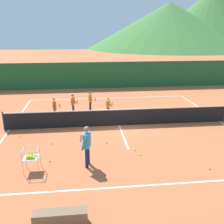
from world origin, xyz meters
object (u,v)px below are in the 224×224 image
object	(u,v)px
tennis_ball_0	(19,137)
courtside_bench	(60,218)
instructor	(87,142)
tennis_ball_2	(210,169)
tennis_net	(119,117)
student_1	(73,102)
tennis_ball_7	(50,161)
student_0	(54,106)
student_3	(108,105)
student_2	(90,99)
tennis_ball_4	(118,130)
tennis_ball_3	(107,143)
ball_cart	(31,156)
tennis_ball_1	(52,143)
tennis_ball_8	(135,150)
tennis_ball_5	(140,155)

from	to	relation	value
tennis_ball_0	courtside_bench	xyz separation A→B (m)	(2.55, -6.49, 0.20)
instructor	tennis_ball_2	world-z (taller)	instructor
instructor	tennis_net	bearing A→B (deg)	66.49
student_1	tennis_ball_7	distance (m)	6.33
student_0	tennis_ball_7	bearing A→B (deg)	-87.05
student_0	student_3	distance (m)	3.30
student_2	tennis_ball_4	xyz separation A→B (m)	(1.34, -3.57, -0.79)
student_3	tennis_ball_3	distance (m)	4.28
tennis_net	tennis_ball_4	world-z (taller)	tennis_net
ball_cart	tennis_net	bearing A→B (deg)	48.01
courtside_bench	tennis_ball_2	bearing A→B (deg)	23.48
student_2	tennis_ball_3	world-z (taller)	student_2
ball_cart	courtside_bench	distance (m)	3.42
tennis_net	tennis_ball_1	distance (m)	4.14
tennis_ball_2	tennis_ball_8	bearing A→B (deg)	142.97
tennis_net	tennis_ball_0	size ratio (longest dim) A/B	186.10
tennis_ball_2	tennis_ball_3	distance (m)	4.72
tennis_net	courtside_bench	xyz separation A→B (m)	(-2.70, -7.61, -0.27)
student_2	tennis_ball_2	xyz separation A→B (m)	(4.37, -8.04, -0.79)
tennis_ball_8	courtside_bench	xyz separation A→B (m)	(-2.98, -4.35, 0.20)
student_2	tennis_net	bearing A→B (deg)	-61.71
ball_cart	courtside_bench	size ratio (longest dim) A/B	0.60
instructor	ball_cart	xyz separation A→B (m)	(-2.15, -0.14, -0.41)
student_1	student_3	xyz separation A→B (m)	(2.20, -0.54, -0.07)
tennis_ball_1	tennis_ball_2	xyz separation A→B (m)	(6.36, -3.07, 0.00)
student_2	tennis_ball_2	world-z (taller)	student_2
tennis_ball_3	tennis_ball_5	world-z (taller)	same
tennis_net	instructor	distance (m)	4.77
tennis_ball_7	tennis_ball_8	world-z (taller)	same
student_3	tennis_ball_2	distance (m)	7.78
student_2	courtside_bench	world-z (taller)	student_2
tennis_ball_1	tennis_ball_5	world-z (taller)	same
tennis_ball_2	courtside_bench	xyz separation A→B (m)	(-5.54, -2.41, 0.20)
tennis_ball_3	courtside_bench	size ratio (longest dim) A/B	0.05
instructor	tennis_ball_7	xyz separation A→B (m)	(-1.55, 0.48, -0.97)
tennis_ball_1	tennis_ball_2	size ratio (longest dim) A/B	1.00
tennis_ball_2	courtside_bench	distance (m)	6.05
ball_cart	tennis_ball_2	world-z (taller)	ball_cart
student_2	instructor	bearing A→B (deg)	-92.93
tennis_net	student_0	size ratio (longest dim) A/B	9.53
student_3	courtside_bench	distance (m)	9.72
tennis_ball_5	tennis_ball_3	bearing A→B (deg)	134.13
tennis_ball_7	tennis_ball_1	bearing A→B (deg)	92.49
tennis_ball_8	ball_cart	bearing A→B (deg)	-164.20
student_0	student_3	size ratio (longest dim) A/B	1.10
tennis_ball_0	student_1	bearing A→B (deg)	52.94
student_0	ball_cart	world-z (taller)	student_0
student_0	student_2	size ratio (longest dim) A/B	0.97
student_1	tennis_ball_7	bearing A→B (deg)	-97.45
ball_cart	tennis_ball_2	size ratio (longest dim) A/B	13.22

